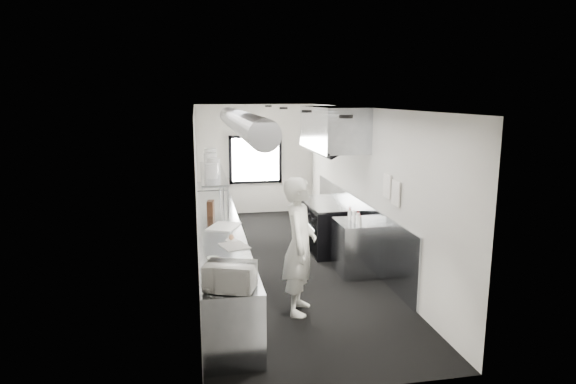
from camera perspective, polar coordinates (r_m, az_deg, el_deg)
name	(u,v)px	position (r m, az deg, el deg)	size (l,w,h in m)	color
floor	(283,263)	(8.99, -0.62, -8.29)	(3.00, 8.00, 0.01)	black
ceiling	(282,108)	(8.48, -0.66, 9.84)	(3.00, 8.00, 0.01)	silver
wall_back	(255,159)	(12.54, -3.84, 3.83)	(3.00, 0.02, 2.80)	silver
wall_front	(354,262)	(4.86, 7.71, -8.09)	(3.00, 0.02, 2.80)	silver
wall_left	(197,191)	(8.50, -10.64, 0.15)	(0.02, 8.00, 2.80)	silver
wall_right	(363,185)	(9.01, 8.80, 0.83)	(0.02, 8.00, 2.80)	silver
wall_cladding	(356,226)	(9.46, 7.93, -3.92)	(0.03, 5.50, 1.10)	#969CA4
hvac_duct	(240,122)	(8.80, -5.66, 8.21)	(0.40, 0.40, 6.40)	gray
service_window	(256,160)	(12.51, -3.82, 3.81)	(1.36, 0.05, 1.25)	silver
exhaust_hood	(332,128)	(9.43, 5.23, 7.44)	(0.81, 2.20, 0.88)	#969CA4
prep_counter	(220,251)	(8.26, -7.95, -6.90)	(0.70, 6.00, 0.90)	#969CA4
pass_shelf	(213,173)	(9.47, -8.83, 2.16)	(0.45, 3.00, 0.68)	#969CA4
range	(328,225)	(9.73, 4.69, -3.92)	(0.88, 1.60, 0.94)	black
bottle_station	(356,247)	(8.48, 7.94, -6.41)	(0.65, 0.80, 0.90)	#969CA4
far_work_table	(212,204)	(11.83, -8.85, -1.39)	(0.70, 1.20, 0.90)	#969CA4
notice_sheet_a	(387,186)	(7.86, 11.53, 0.71)	(0.02, 0.28, 0.38)	white
notice_sheet_b	(396,193)	(7.55, 12.51, -0.14)	(0.02, 0.28, 0.38)	white
line_cook	(300,246)	(6.76, 1.36, -6.34)	(0.70, 0.46, 1.93)	silver
microwave	(230,277)	(5.45, -6.82, -9.82)	(0.50, 0.38, 0.30)	silver
deli_tub_a	(218,264)	(6.14, -8.19, -8.41)	(0.14, 0.14, 0.10)	beige
deli_tub_b	(213,261)	(6.27, -8.83, -8.01)	(0.14, 0.14, 0.10)	beige
newspaper	(234,246)	(7.00, -6.31, -6.29)	(0.34, 0.43, 0.01)	silver
small_plate	(231,240)	(7.25, -6.65, -5.65)	(0.18, 0.18, 0.02)	white
pastry	(231,237)	(7.24, -6.66, -5.28)	(0.08, 0.08, 0.08)	tan
cutting_board	(224,227)	(8.01, -7.54, -4.03)	(0.42, 0.57, 0.02)	silver
knife_block	(211,208)	(8.81, -9.05, -1.86)	(0.11, 0.24, 0.26)	#55311E
plate_stack_a	(212,171)	(8.68, -8.92, 2.44)	(0.22, 0.22, 0.26)	white
plate_stack_b	(214,166)	(9.09, -8.68, 2.99)	(0.24, 0.24, 0.30)	white
plate_stack_c	(210,162)	(9.50, -9.09, 3.48)	(0.25, 0.25, 0.36)	white
plate_stack_d	(210,157)	(10.24, -9.08, 4.06)	(0.24, 0.24, 0.37)	white
squeeze_bottle_a	(360,222)	(8.02, 8.44, -3.45)	(0.06, 0.06, 0.18)	silver
squeeze_bottle_b	(358,218)	(8.19, 8.21, -3.09)	(0.06, 0.06, 0.19)	silver
squeeze_bottle_c	(354,217)	(8.29, 7.74, -2.90)	(0.06, 0.06, 0.19)	silver
squeeze_bottle_d	(350,215)	(8.46, 7.26, -2.66)	(0.06, 0.06, 0.18)	silver
squeeze_bottle_e	(350,213)	(8.59, 7.24, -2.43)	(0.06, 0.06, 0.18)	silver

